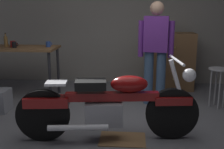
% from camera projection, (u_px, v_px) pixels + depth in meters
% --- Properties ---
extents(ground_plane, '(12.00, 12.00, 0.00)m').
position_uv_depth(ground_plane, '(107.00, 139.00, 3.43)').
color(ground_plane, slate).
extents(back_wall, '(8.00, 0.12, 3.10)m').
position_uv_depth(back_wall, '(120.00, 8.00, 5.78)').
color(back_wall, gray).
rests_on(back_wall, ground_plane).
extents(workbench, '(1.30, 0.64, 0.90)m').
position_uv_depth(workbench, '(20.00, 53.00, 4.92)').
color(workbench, brown).
rests_on(workbench, ground_plane).
extents(motorcycle, '(2.18, 0.65, 1.00)m').
position_uv_depth(motorcycle, '(109.00, 105.00, 3.33)').
color(motorcycle, black).
rests_on(motorcycle, ground_plane).
extents(person_standing, '(0.56, 0.27, 1.67)m').
position_uv_depth(person_standing, '(156.00, 49.00, 4.51)').
color(person_standing, '#46658D').
rests_on(person_standing, ground_plane).
extents(shop_stool, '(0.32, 0.32, 0.64)m').
position_uv_depth(shop_stool, '(218.00, 77.00, 4.43)').
color(shop_stool, '#B2B2B7').
rests_on(shop_stool, ground_plane).
extents(wooden_dresser, '(0.80, 0.47, 1.10)m').
position_uv_depth(wooden_dresser, '(173.00, 61.00, 5.45)').
color(wooden_dresser, brown).
rests_on(wooden_dresser, ground_plane).
extents(drip_tray, '(0.56, 0.40, 0.01)m').
position_uv_depth(drip_tray, '(122.00, 139.00, 3.42)').
color(drip_tray, olive).
rests_on(drip_tray, ground_plane).
extents(mug_black_matte, '(0.11, 0.08, 0.11)m').
position_uv_depth(mug_black_matte, '(14.00, 45.00, 4.77)').
color(mug_black_matte, black).
rests_on(mug_black_matte, workbench).
extents(mug_red_diner, '(0.12, 0.09, 0.10)m').
position_uv_depth(mug_red_diner, '(13.00, 44.00, 4.89)').
color(mug_red_diner, red).
rests_on(mug_red_diner, workbench).
extents(mug_blue_enamel, '(0.11, 0.08, 0.10)m').
position_uv_depth(mug_blue_enamel, '(48.00, 44.00, 4.88)').
color(mug_blue_enamel, '#2D51AD').
rests_on(mug_blue_enamel, workbench).
extents(bottle, '(0.06, 0.06, 0.24)m').
position_uv_depth(bottle, '(6.00, 41.00, 4.88)').
color(bottle, olive).
rests_on(bottle, workbench).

